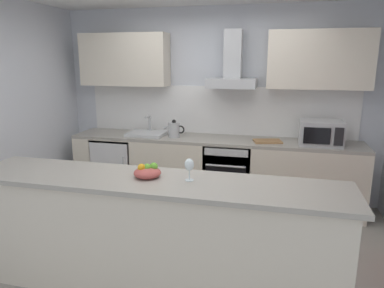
{
  "coord_description": "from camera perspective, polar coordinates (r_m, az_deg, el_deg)",
  "views": [
    {
      "loc": [
        0.83,
        -3.08,
        1.91
      ],
      "look_at": [
        -0.04,
        0.43,
        1.05
      ],
      "focal_mm": 33.14,
      "sensor_mm": 36.0,
      "label": 1
    }
  ],
  "objects": [
    {
      "name": "ground",
      "position": [
        3.72,
        -1.08,
        -17.66
      ],
      "size": [
        5.33,
        4.47,
        0.02
      ],
      "primitive_type": "cube",
      "color": "gray"
    },
    {
      "name": "wall_back",
      "position": [
        4.98,
        4.2,
        6.34
      ],
      "size": [
        5.33,
        0.12,
        2.6
      ],
      "primitive_type": "cube",
      "color": "silver",
      "rests_on": "ground"
    },
    {
      "name": "backsplash_tile",
      "position": [
        4.92,
        4.05,
        5.43
      ],
      "size": [
        3.68,
        0.02,
        0.66
      ],
      "primitive_type": "cube",
      "color": "white"
    },
    {
      "name": "counter_back",
      "position": [
        4.8,
        3.26,
        -4.33
      ],
      "size": [
        3.81,
        0.6,
        0.9
      ],
      "color": "beige",
      "rests_on": "ground"
    },
    {
      "name": "counter_island",
      "position": [
        3.04,
        -6.22,
        -14.37
      ],
      "size": [
        3.11,
        0.64,
        0.99
      ],
      "color": "beige",
      "rests_on": "ground"
    },
    {
      "name": "upper_cabinets",
      "position": [
        4.72,
        3.85,
        13.38
      ],
      "size": [
        3.76,
        0.32,
        0.7
      ],
      "color": "beige"
    },
    {
      "name": "oven",
      "position": [
        4.74,
        5.92,
        -4.5
      ],
      "size": [
        0.6,
        0.62,
        0.8
      ],
      "color": "slate",
      "rests_on": "ground"
    },
    {
      "name": "refrigerator",
      "position": [
        5.19,
        -11.75,
        -3.51
      ],
      "size": [
        0.58,
        0.6,
        0.85
      ],
      "color": "white",
      "rests_on": "ground"
    },
    {
      "name": "microwave",
      "position": [
        4.55,
        20.01,
        1.69
      ],
      "size": [
        0.5,
        0.38,
        0.3
      ],
      "color": "#B7BABC",
      "rests_on": "counter_back"
    },
    {
      "name": "sink",
      "position": [
        4.91,
        -7.28,
        1.76
      ],
      "size": [
        0.5,
        0.4,
        0.26
      ],
      "color": "silver",
      "rests_on": "counter_back"
    },
    {
      "name": "kettle",
      "position": [
        4.72,
        -2.9,
        2.34
      ],
      "size": [
        0.29,
        0.15,
        0.24
      ],
      "color": "#B7BABC",
      "rests_on": "counter_back"
    },
    {
      "name": "range_hood",
      "position": [
        4.64,
        6.55,
        11.8
      ],
      "size": [
        0.62,
        0.45,
        0.72
      ],
      "color": "#B7BABC"
    },
    {
      "name": "wine_glass",
      "position": [
        2.75,
        -0.44,
        -3.47
      ],
      "size": [
        0.08,
        0.08,
        0.18
      ],
      "color": "silver",
      "rests_on": "counter_island"
    },
    {
      "name": "fruit_bowl",
      "position": [
        2.88,
        -7.19,
        -4.48
      ],
      "size": [
        0.22,
        0.22,
        0.12
      ],
      "color": "#B24C47",
      "rests_on": "counter_island"
    },
    {
      "name": "chopping_board",
      "position": [
        4.56,
        12.06,
        0.44
      ],
      "size": [
        0.38,
        0.3,
        0.02
      ],
      "primitive_type": "cube",
      "rotation": [
        0.0,
        0.0,
        0.25
      ],
      "color": "#9E7247",
      "rests_on": "counter_back"
    }
  ]
}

